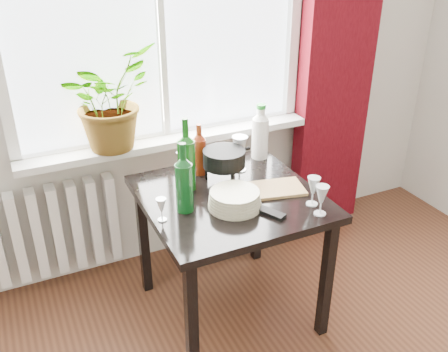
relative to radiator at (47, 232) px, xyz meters
name	(u,v)px	position (x,y,z in m)	size (l,w,h in m)	color
windowsill	(170,139)	(0.75, -0.03, 0.44)	(1.72, 0.20, 0.04)	silver
curtain	(339,40)	(1.87, -0.06, 0.92)	(0.50, 0.12, 2.56)	#3B050B
radiator	(47,232)	(0.00, 0.00, 0.00)	(0.80, 0.10, 0.55)	white
table	(230,210)	(0.85, -0.63, 0.27)	(0.85, 0.85, 0.74)	black
potted_plant	(108,99)	(0.42, -0.04, 0.74)	(0.49, 0.43, 0.55)	#27661B
wine_bottle_left	(184,177)	(0.59, -0.67, 0.53)	(0.08, 0.08, 0.35)	#0C4317
wine_bottle_right	(186,154)	(0.68, -0.47, 0.55)	(0.09, 0.09, 0.39)	#0D430D
bottle_amber	(199,149)	(0.80, -0.35, 0.51)	(0.07, 0.07, 0.29)	maroon
cleaning_bottle	(260,131)	(1.19, -0.31, 0.52)	(0.09, 0.09, 0.33)	white
wineglass_front_right	(321,200)	(1.15, -0.97, 0.44)	(0.06, 0.06, 0.15)	silver
wineglass_far_right	(313,191)	(1.16, -0.88, 0.43)	(0.06, 0.06, 0.15)	silver
wineglass_back_center	(240,153)	(1.02, -0.40, 0.46)	(0.09, 0.09, 0.20)	silver
wineglass_back_left	(183,165)	(0.70, -0.37, 0.44)	(0.07, 0.07, 0.16)	silver
wineglass_front_left	(162,209)	(0.47, -0.71, 0.42)	(0.05, 0.05, 0.11)	white
plate_stack	(235,200)	(0.82, -0.75, 0.40)	(0.26, 0.26, 0.08)	beige
fondue_pot	(224,165)	(0.89, -0.47, 0.45)	(0.25, 0.22, 0.17)	black
tv_remote	(268,212)	(0.93, -0.87, 0.37)	(0.05, 0.17, 0.02)	black
cutting_board	(275,189)	(1.07, -0.68, 0.37)	(0.29, 0.19, 0.02)	#A8814C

